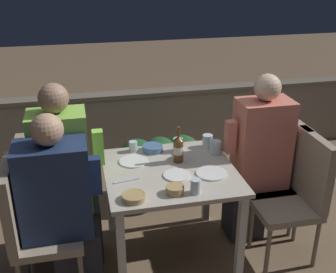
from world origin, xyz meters
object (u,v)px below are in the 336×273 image
person_navy_jumper (62,207)px  person_coral_top (257,159)px  chair_right_near (299,189)px  chair_right_far (280,169)px  chair_left_near (29,221)px  chair_left_far (38,197)px  person_green_blouse (67,177)px  beer_bottle (178,148)px

person_navy_jumper → person_coral_top: (1.41, 0.28, 0.04)m
chair_right_near → person_coral_top: 0.37m
person_navy_jumper → chair_right_far: 1.64m
chair_left_near → person_navy_jumper: 0.22m
chair_right_near → person_navy_jumper: bearing=179.4°
chair_left_far → person_green_blouse: size_ratio=0.70×
chair_right_far → person_coral_top: person_coral_top is taller
person_navy_jumper → chair_right_near: 1.61m
person_green_blouse → beer_bottle: person_green_blouse is taller
chair_left_near → chair_right_far: same height
person_coral_top → person_green_blouse: bearing=-179.6°
person_green_blouse → chair_right_far: 1.58m
chair_left_far → beer_bottle: 1.00m
chair_right_near → chair_right_far: size_ratio=1.00×
chair_left_near → person_green_blouse: bearing=48.5°
person_navy_jumper → person_green_blouse: bearing=82.2°
person_navy_jumper → person_green_blouse: person_green_blouse is taller
chair_left_far → chair_right_near: bearing=-9.3°
beer_bottle → chair_left_far: bearing=179.3°
person_green_blouse → chair_right_near: person_green_blouse is taller
chair_left_far → person_green_blouse: (0.20, -0.00, 0.13)m
person_green_blouse → chair_right_far: person_green_blouse is taller
chair_left_near → chair_right_far: size_ratio=1.00×
person_navy_jumper → person_green_blouse: 0.28m
person_green_blouse → beer_bottle: (0.77, -0.01, 0.14)m
chair_right_near → chair_right_far: bearing=88.9°
chair_left_near → beer_bottle: beer_bottle is taller
chair_left_far → beer_bottle: size_ratio=3.56×
chair_left_far → person_green_blouse: bearing=-0.0°
chair_left_near → beer_bottle: (1.01, 0.26, 0.27)m
beer_bottle → person_coral_top: bearing=2.1°
chair_left_far → chair_right_far: same height
chair_right_near → beer_bottle: bearing=161.0°
chair_right_far → beer_bottle: bearing=-178.4°
chair_left_near → chair_right_far: (1.81, 0.28, 0.00)m
chair_left_far → chair_right_near: size_ratio=1.00×
person_coral_top → beer_bottle: (-0.61, -0.02, 0.16)m
chair_right_far → person_coral_top: (-0.20, 0.00, 0.11)m
person_navy_jumper → chair_right_near: (1.61, -0.02, -0.07)m
chair_left_near → chair_left_far: same height
chair_left_near → beer_bottle: bearing=14.4°
chair_right_near → beer_bottle: 0.89m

